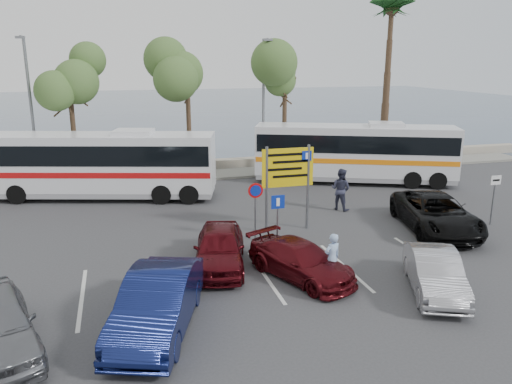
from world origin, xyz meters
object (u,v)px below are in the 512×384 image
object	(u,v)px
direction_sign	(288,174)
car_silver_b	(435,272)
street_lamp_left	(31,105)
street_lamp_right	(264,100)
coach_bus_left	(102,167)
car_blue	(158,303)
car_red	(219,248)
pedestrian_near	(332,258)
coach_bus_right	(354,155)
car_maroon	(301,261)
pedestrian_far	(341,189)
suv_black	(436,213)

from	to	relation	value
direction_sign	car_silver_b	xyz separation A→B (m)	(2.50, -6.70, -1.78)
street_lamp_left	street_lamp_right	size ratio (longest dim) A/B	1.00
coach_bus_left	direction_sign	bearing A→B (deg)	-44.22
car_blue	car_red	bearing A→B (deg)	75.67
street_lamp_right	pedestrian_near	bearing A→B (deg)	-98.30
coach_bus_left	coach_bus_right	xyz separation A→B (m)	(14.00, -0.32, -0.01)
street_lamp_left	car_silver_b	size ratio (longest dim) A/B	2.04
car_maroon	car_red	distance (m)	2.86
car_maroon	pedestrian_far	distance (m)	8.13
coach_bus_right	street_lamp_left	bearing A→B (deg)	169.21
car_maroon	street_lamp_right	bearing A→B (deg)	54.46
street_lamp_right	coach_bus_right	bearing A→B (deg)	-36.54
street_lamp_right	car_maroon	xyz separation A→B (m)	(-3.10, -14.93, -4.00)
car_blue	suv_black	bearing A→B (deg)	41.76
car_blue	car_red	distance (m)	4.37
street_lamp_left	car_maroon	size ratio (longest dim) A/B	1.95
street_lamp_right	car_maroon	size ratio (longest dim) A/B	1.95
coach_bus_right	car_blue	distance (m)	18.49
street_lamp_right	coach_bus_right	world-z (taller)	street_lamp_right
car_blue	suv_black	size ratio (longest dim) A/B	0.88
car_blue	suv_black	distance (m)	12.91
street_lamp_right	pedestrian_far	xyz separation A→B (m)	(1.42, -8.19, -3.60)
direction_sign	suv_black	world-z (taller)	direction_sign
coach_bus_right	car_maroon	size ratio (longest dim) A/B	2.77
street_lamp_left	direction_sign	world-z (taller)	street_lamp_left
street_lamp_left	coach_bus_left	size ratio (longest dim) A/B	0.69
car_silver_b	pedestrian_far	distance (m)	8.89
direction_sign	car_red	xyz separation A→B (m)	(-3.51, -3.04, -1.71)
street_lamp_right	direction_sign	xyz separation A→B (m)	(-2.00, -10.32, -2.17)
car_maroon	car_silver_b	size ratio (longest dim) A/B	1.05
coach_bus_right	car_red	size ratio (longest dim) A/B	2.70
street_lamp_left	coach_bus_left	world-z (taller)	street_lamp_left
direction_sign	coach_bus_left	distance (m)	10.50
coach_bus_left	suv_black	world-z (taller)	coach_bus_left
street_lamp_right	car_red	size ratio (longest dim) A/B	1.90
street_lamp_right	car_silver_b	world-z (taller)	street_lamp_right
coach_bus_right	car_silver_b	xyz separation A→B (m)	(-4.00, -13.68, -0.99)
pedestrian_far	street_lamp_right	bearing A→B (deg)	-28.59
car_silver_b	suv_black	bearing A→B (deg)	78.14
car_blue	pedestrian_near	world-z (taller)	pedestrian_near
suv_black	pedestrian_far	size ratio (longest dim) A/B	2.71
direction_sign	pedestrian_far	size ratio (longest dim) A/B	1.80
suv_black	car_maroon	bearing A→B (deg)	-144.46
coach_bus_right	car_red	xyz separation A→B (m)	(-10.00, -10.03, -0.92)
car_maroon	car_red	world-z (taller)	car_red
coach_bus_right	car_red	bearing A→B (deg)	-134.92
street_lamp_right	car_red	distance (m)	14.97
car_blue	car_silver_b	distance (m)	8.41
car_blue	street_lamp_left	bearing A→B (deg)	125.64
car_silver_b	pedestrian_far	bearing A→B (deg)	107.16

